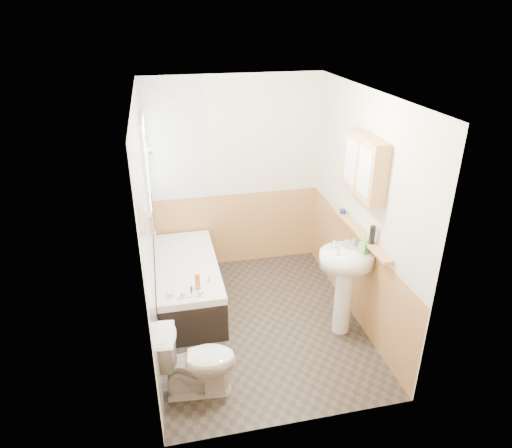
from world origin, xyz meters
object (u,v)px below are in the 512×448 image
(toilet, at_px, (197,361))
(sink, at_px, (345,275))
(medicine_cabinet, at_px, (365,166))
(pine_shelf, at_px, (357,230))
(bathtub, at_px, (188,282))

(toilet, relative_size, sink, 0.64)
(toilet, bearing_deg, medicine_cabinet, -63.16)
(pine_shelf, relative_size, medicine_cabinet, 2.12)
(sink, height_order, medicine_cabinet, medicine_cabinet)
(bathtub, height_order, toilet, toilet)
(sink, bearing_deg, toilet, -146.76)
(pine_shelf, bearing_deg, sink, -129.92)
(medicine_cabinet, bearing_deg, toilet, -158.19)
(toilet, xyz_separation_m, medicine_cabinet, (1.77, 0.71, 1.46))
(bathtub, relative_size, sink, 1.45)
(sink, bearing_deg, pine_shelf, 64.66)
(medicine_cabinet, bearing_deg, pine_shelf, 68.24)
(sink, distance_m, pine_shelf, 0.49)
(toilet, distance_m, medicine_cabinet, 2.40)
(sink, bearing_deg, medicine_cabinet, 59.09)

